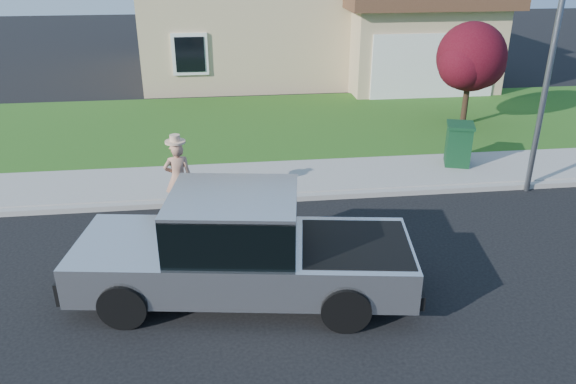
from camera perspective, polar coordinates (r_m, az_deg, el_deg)
The scene contains 9 objects.
ground at distance 10.09m, azimuth 0.89°, elevation -7.79°, with size 80.00×80.00×0.00m, color black.
curb at distance 12.74m, azimuth 3.55°, elevation -0.41°, with size 40.00×0.20×0.12m, color gray.
sidewalk at distance 13.72m, azimuth 2.73°, elevation 1.53°, with size 40.00×2.00×0.15m, color gray.
lawn at distance 17.92m, azimuth 0.31°, elevation 6.93°, with size 40.00×7.00×0.10m, color #1B4D16.
pickup_truck at distance 9.01m, azimuth -4.69°, elevation -5.87°, with size 5.69×2.64×1.80m.
woman at distance 12.00m, azimuth -11.10°, elevation 1.56°, with size 0.62×0.45×1.74m.
ornamental_tree at distance 18.11m, azimuth 18.17°, elevation 12.63°, with size 2.28×2.05×3.12m.
trash_bin at distance 14.79m, azimuth 16.93°, elevation 4.71°, with size 0.85×0.91×1.06m.
street_lamp at distance 13.41m, azimuth 25.38°, elevation 12.18°, with size 0.40×0.70×5.40m.
Camera 1 is at (-1.21, -8.49, 5.32)m, focal length 35.00 mm.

